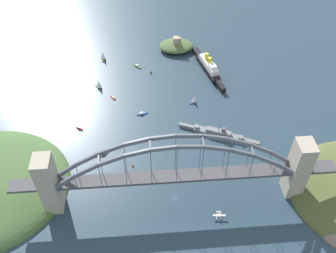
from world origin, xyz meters
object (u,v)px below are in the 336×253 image
(small_boat_4, at_px, (137,66))
(small_boat_7, at_px, (194,99))
(small_boat_3, at_px, (79,128))
(channel_marker_buoy, at_px, (133,165))
(small_boat_9, at_px, (103,56))
(small_boat_2, at_px, (99,84))
(seaplane_taxiing_near_bridge, at_px, (219,215))
(small_boat_1, at_px, (113,98))
(ocean_liner, at_px, (208,67))
(naval_cruiser, at_px, (219,133))
(small_boat_5, at_px, (103,154))
(small_boat_0, at_px, (142,113))
(fort_island_mid_harbor, at_px, (176,46))
(small_boat_6, at_px, (150,70))
(harbor_arch_bridge, at_px, (176,175))
(small_boat_8, at_px, (153,173))

(small_boat_4, bearing_deg, small_boat_7, -50.15)
(small_boat_3, bearing_deg, channel_marker_buoy, -44.89)
(small_boat_9, bearing_deg, channel_marker_buoy, -78.75)
(small_boat_2, bearing_deg, channel_marker_buoy, -72.79)
(small_boat_2, height_order, small_boat_3, small_boat_2)
(small_boat_3, bearing_deg, small_boat_4, 59.77)
(small_boat_9, bearing_deg, small_boat_2, -91.83)
(seaplane_taxiing_near_bridge, bearing_deg, small_boat_1, 119.70)
(ocean_liner, distance_m, small_boat_1, 120.87)
(ocean_liner, relative_size, small_boat_9, 7.83)
(naval_cruiser, bearing_deg, channel_marker_buoy, -158.95)
(small_boat_2, height_order, small_boat_5, small_boat_2)
(small_boat_5, bearing_deg, small_boat_0, 54.19)
(fort_island_mid_harbor, relative_size, small_boat_5, 3.73)
(ocean_liner, bearing_deg, small_boat_3, -148.66)
(small_boat_6, xyz_separation_m, channel_marker_buoy, (-22.14, -145.76, -2.11))
(harbor_arch_bridge, relative_size, small_boat_8, 34.57)
(ocean_liner, distance_m, seaplane_taxiing_near_bridge, 202.46)
(small_boat_4, bearing_deg, small_boat_6, -38.62)
(harbor_arch_bridge, relative_size, seaplane_taxiing_near_bridge, 24.85)
(small_boat_3, distance_m, small_boat_4, 120.73)
(small_boat_8, bearing_deg, small_boat_9, 105.89)
(fort_island_mid_harbor, bearing_deg, small_boat_0, -111.36)
(small_boat_6, bearing_deg, small_boat_8, -91.31)
(small_boat_4, bearing_deg, small_boat_5, -104.12)
(harbor_arch_bridge, bearing_deg, small_boat_0, 103.10)
(small_boat_5, relative_size, small_boat_8, 1.55)
(small_boat_6, distance_m, small_boat_9, 65.34)
(naval_cruiser, xyz_separation_m, small_boat_4, (-78.75, 124.61, -2.01))
(seaplane_taxiing_near_bridge, height_order, small_boat_8, small_boat_8)
(naval_cruiser, height_order, small_boat_9, naval_cruiser)
(seaplane_taxiing_near_bridge, bearing_deg, small_boat_5, 142.36)
(small_boat_1, xyz_separation_m, small_boat_4, (27.83, 58.31, 0.15))
(ocean_liner, height_order, small_boat_7, ocean_liner)
(small_boat_4, distance_m, small_boat_7, 94.43)
(small_boat_1, bearing_deg, small_boat_8, -70.59)
(small_boat_5, relative_size, small_boat_9, 1.03)
(small_boat_0, bearing_deg, channel_marker_buoy, -98.61)
(small_boat_1, xyz_separation_m, small_boat_7, (88.30, -14.13, 3.87))
(small_boat_1, height_order, channel_marker_buoy, channel_marker_buoy)
(small_boat_0, distance_m, small_boat_9, 115.93)
(harbor_arch_bridge, distance_m, fort_island_mid_harbor, 232.99)
(small_boat_1, xyz_separation_m, small_boat_5, (-7.66, -82.76, 0.11))
(harbor_arch_bridge, relative_size, channel_marker_buoy, 94.99)
(ocean_liner, bearing_deg, naval_cruiser, -93.33)
(small_boat_4, bearing_deg, naval_cruiser, -57.71)
(seaplane_taxiing_near_bridge, bearing_deg, ocean_liner, 83.59)
(fort_island_mid_harbor, relative_size, small_boat_0, 3.54)
(small_boat_4, distance_m, small_boat_6, 19.27)
(small_boat_7, xyz_separation_m, small_boat_9, (-102.88, 91.75, 0.70))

